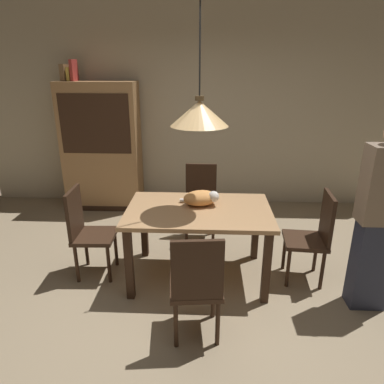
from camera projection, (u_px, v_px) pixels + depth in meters
The scene contains 14 objects.
ground at pixel (183, 304), 3.18m from camera, with size 10.00×10.00×0.00m, color #998466.
back_wall at pixel (195, 108), 5.17m from camera, with size 6.40×0.10×2.90m, color beige.
dining_table at pixel (199, 218), 3.40m from camera, with size 1.40×0.90×0.75m.
chair_left_side at pixel (86, 229), 3.49m from camera, with size 0.41×0.41×0.93m.
chair_right_side at pixel (314, 234), 3.39m from camera, with size 0.43×0.43×0.93m.
chair_near_front at pixel (196, 283), 2.62m from camera, with size 0.44×0.44×0.93m.
chair_far_back at pixel (201, 199), 4.27m from camera, with size 0.40×0.40×0.93m.
cat_sleeping at pixel (202, 198), 3.43m from camera, with size 0.40×0.30×0.16m.
pendant_lamp at pixel (199, 113), 3.05m from camera, with size 0.52×0.52×1.30m.
hutch_bookcase at pixel (102, 150), 5.11m from camera, with size 1.12×0.45×1.85m.
book_brown_thick at pixel (65, 73), 4.76m from camera, with size 0.06×0.24×0.22m, color brown.
book_yellow_short at pixel (70, 74), 4.76m from camera, with size 0.04×0.20×0.18m, color gold.
book_red_tall at pixel (74, 70), 4.74m from camera, with size 0.04×0.22×0.28m, color #B73833.
person_standing at pixel (379, 220), 2.90m from camera, with size 0.36×0.22×1.66m.
Camera 1 is at (0.20, -2.62, 2.06)m, focal length 32.52 mm.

